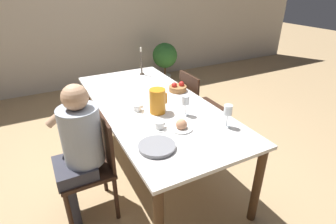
# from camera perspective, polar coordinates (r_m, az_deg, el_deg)

# --- Properties ---
(ground_plane) EXTENTS (20.00, 20.00, 0.00)m
(ground_plane) POSITION_cam_1_polar(r_m,az_deg,el_deg) (2.95, -3.01, -11.52)
(ground_plane) COLOR tan
(wall_back) EXTENTS (10.00, 0.06, 2.60)m
(wall_back) POSITION_cam_1_polar(r_m,az_deg,el_deg) (5.05, -17.91, 19.70)
(wall_back) COLOR beige
(wall_back) RESTS_ON ground_plane
(dining_table) EXTENTS (0.99, 2.18, 0.76)m
(dining_table) POSITION_cam_1_polar(r_m,az_deg,el_deg) (2.58, -3.36, 0.27)
(dining_table) COLOR silver
(dining_table) RESTS_ON ground_plane
(chair_person_side) EXTENTS (0.42, 0.42, 0.89)m
(chair_person_side) POSITION_cam_1_polar(r_m,az_deg,el_deg) (2.26, -16.06, -10.86)
(chair_person_side) COLOR #331E14
(chair_person_side) RESTS_ON ground_plane
(chair_opposite) EXTENTS (0.42, 0.42, 0.89)m
(chair_opposite) POSITION_cam_1_polar(r_m,az_deg,el_deg) (3.15, 6.38, 1.44)
(chair_opposite) COLOR #331E14
(chair_opposite) RESTS_ON ground_plane
(person_seated) EXTENTS (0.39, 0.41, 1.19)m
(person_seated) POSITION_cam_1_polar(r_m,az_deg,el_deg) (2.11, -18.95, -6.79)
(person_seated) COLOR #33333D
(person_seated) RESTS_ON ground_plane
(red_pitcher) EXTENTS (0.17, 0.14, 0.22)m
(red_pitcher) POSITION_cam_1_polar(r_m,az_deg,el_deg) (2.32, -2.31, 2.42)
(red_pitcher) COLOR orange
(red_pitcher) RESTS_ON dining_table
(wine_glass_water) EXTENTS (0.07, 0.07, 0.18)m
(wine_glass_water) POSITION_cam_1_polar(r_m,az_deg,el_deg) (2.26, 3.84, 2.42)
(wine_glass_water) COLOR white
(wine_glass_water) RESTS_ON dining_table
(wine_glass_juice) EXTENTS (0.07, 0.07, 0.19)m
(wine_glass_juice) POSITION_cam_1_polar(r_m,az_deg,el_deg) (2.13, 12.93, 0.16)
(wine_glass_juice) COLOR white
(wine_glass_juice) RESTS_ON dining_table
(teacup_near_person) EXTENTS (0.13, 0.13, 0.06)m
(teacup_near_person) POSITION_cam_1_polar(r_m,az_deg,el_deg) (2.10, -1.86, -3.04)
(teacup_near_person) COLOR white
(teacup_near_person) RESTS_ON dining_table
(teacup_across) EXTENTS (0.13, 0.13, 0.06)m
(teacup_across) POSITION_cam_1_polar(r_m,az_deg,el_deg) (2.39, -6.60, 0.75)
(teacup_across) COLOR white
(teacup_across) RESTS_ON dining_table
(serving_tray) EXTENTS (0.27, 0.27, 0.03)m
(serving_tray) POSITION_cam_1_polar(r_m,az_deg,el_deg) (1.87, -2.44, -7.55)
(serving_tray) COLOR gray
(serving_tray) RESTS_ON dining_table
(bread_plate) EXTENTS (0.18, 0.18, 0.09)m
(bread_plate) POSITION_cam_1_polar(r_m,az_deg,el_deg) (2.09, 2.95, -3.04)
(bread_plate) COLOR white
(bread_plate) RESTS_ON dining_table
(fruit_bowl) EXTENTS (0.19, 0.19, 0.10)m
(fruit_bowl) POSITION_cam_1_polar(r_m,az_deg,el_deg) (2.82, 2.13, 5.29)
(fruit_bowl) COLOR #9E6B3D
(fruit_bowl) RESTS_ON dining_table
(candlestick_tall) EXTENTS (0.06, 0.06, 0.34)m
(candlestick_tall) POSITION_cam_1_polar(r_m,az_deg,el_deg) (3.32, -5.79, 10.32)
(candlestick_tall) COLOR #4C4238
(candlestick_tall) RESTS_ON dining_table
(potted_plant) EXTENTS (0.47, 0.47, 0.77)m
(potted_plant) POSITION_cam_1_polar(r_m,az_deg,el_deg) (5.11, -0.69, 11.84)
(potted_plant) COLOR beige
(potted_plant) RESTS_ON ground_plane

